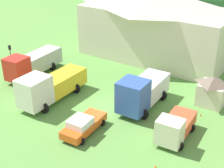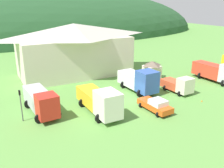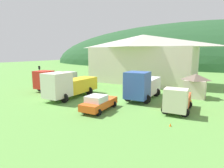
{
  "view_description": "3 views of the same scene",
  "coord_description": "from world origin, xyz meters",
  "views": [
    {
      "loc": [
        16.16,
        -22.4,
        16.74
      ],
      "look_at": [
        -0.04,
        1.9,
        2.11
      ],
      "focal_mm": 51.38,
      "sensor_mm": 36.0,
      "label": 1
    },
    {
      "loc": [
        -16.97,
        -26.03,
        13.05
      ],
      "look_at": [
        -1.62,
        2.66,
        1.96
      ],
      "focal_mm": 39.08,
      "sensor_mm": 36.0,
      "label": 2
    },
    {
      "loc": [
        11.68,
        -19.85,
        5.96
      ],
      "look_at": [
        -1.0,
        1.88,
        1.75
      ],
      "focal_mm": 30.57,
      "sensor_mm": 36.0,
      "label": 3
    }
  ],
  "objects": [
    {
      "name": "play_shed_cream",
      "position": [
        8.7,
        7.1,
        1.63
      ],
      "size": [
        2.8,
        2.61,
        3.17
      ],
      "color": "beige",
      "rests_on": "ground"
    },
    {
      "name": "forested_hill_backdrop",
      "position": [
        0.0,
        73.8,
        0.0
      ],
      "size": [
        156.28,
        60.0,
        38.11
      ],
      "primitive_type": "ellipsoid",
      "color": "#234C28",
      "rests_on": "ground"
    },
    {
      "name": "traffic_cone_mid_row",
      "position": [
        8.66,
        4.39,
        0.0
      ],
      "size": [
        0.36,
        0.36,
        0.57
      ],
      "primitive_type": "cone",
      "color": "orange",
      "rests_on": "ground"
    },
    {
      "name": "box_truck_blue",
      "position": [
        3.02,
        2.65,
        1.82
      ],
      "size": [
        3.54,
        7.4,
        3.68
      ],
      "rotation": [
        0.0,
        0.0,
        -1.53
      ],
      "color": "#3356AD",
      "rests_on": "ground"
    },
    {
      "name": "depot_building",
      "position": [
        -2.23,
        15.95,
        4.81
      ],
      "size": [
        21.04,
        10.38,
        9.33
      ],
      "color": "beige",
      "rests_on": "ground"
    },
    {
      "name": "ground_plane",
      "position": [
        0.0,
        0.0,
        0.0
      ],
      "size": [
        200.0,
        200.0,
        0.0
      ],
      "primitive_type": "plane",
      "color": "#5B9342"
    },
    {
      "name": "heavy_rig_striped",
      "position": [
        -5.51,
        -1.55,
        1.75
      ],
      "size": [
        3.28,
        8.38,
        3.52
      ],
      "rotation": [
        0.0,
        0.0,
        -1.56
      ],
      "color": "silver",
      "rests_on": "ground"
    },
    {
      "name": "tow_truck_silver",
      "position": [
        17.33,
        0.72,
        1.78
      ],
      "size": [
        3.23,
        7.9,
        3.46
      ],
      "rotation": [
        0.0,
        0.0,
        -1.55
      ],
      "color": "silver",
      "rests_on": "ground"
    },
    {
      "name": "service_pickup_orange",
      "position": [
        0.9,
        -4.09,
        0.83
      ],
      "size": [
        2.53,
        4.91,
        1.66
      ],
      "rotation": [
        0.0,
        0.0,
        -1.51
      ],
      "color": "#E6551A",
      "rests_on": "ground"
    },
    {
      "name": "crane_truck_red",
      "position": [
        -11.72,
        1.99,
        1.65
      ],
      "size": [
        3.38,
        8.1,
        3.2
      ],
      "rotation": [
        0.0,
        0.0,
        -1.51
      ],
      "color": "red",
      "rests_on": "ground"
    },
    {
      "name": "traffic_cone_near_pickup",
      "position": [
        8.36,
        -4.72,
        0.0
      ],
      "size": [
        0.36,
        0.36,
        0.55
      ],
      "primitive_type": "cone",
      "color": "orange",
      "rests_on": "ground"
    },
    {
      "name": "light_truck_cream",
      "position": [
        7.99,
        -0.49,
        1.24
      ],
      "size": [
        2.78,
        5.16,
        2.59
      ],
      "rotation": [
        0.0,
        0.0,
        -1.51
      ],
      "color": "beige",
      "rests_on": "ground"
    },
    {
      "name": "traffic_light_west",
      "position": [
        -14.14,
        0.92,
        2.33
      ],
      "size": [
        0.2,
        0.32,
        3.76
      ],
      "color": "#4C4C51",
      "rests_on": "ground"
    }
  ]
}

